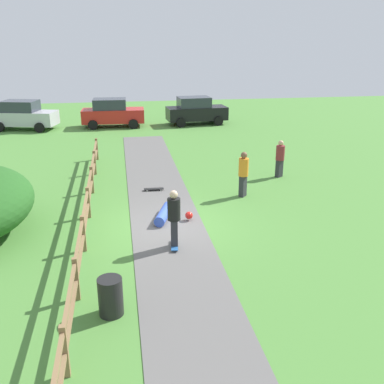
{
  "coord_description": "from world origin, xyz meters",
  "views": [
    {
      "loc": [
        -1.39,
        -13.34,
        5.97
      ],
      "look_at": [
        0.9,
        0.52,
        1.0
      ],
      "focal_mm": 41.42,
      "sensor_mm": 36.0,
      "label": 1
    }
  ],
  "objects_px": {
    "skateboard_loose": "(154,189)",
    "bystander_maroon": "(280,157)",
    "bystander_orange": "(243,172)",
    "parked_car_silver": "(23,115)",
    "skater_riding": "(174,216)",
    "parked_car_red": "(112,113)",
    "parked_car_black": "(196,111)",
    "skater_fallen": "(166,214)",
    "trash_bin": "(111,297)"
  },
  "relations": [
    {
      "from": "trash_bin",
      "to": "skateboard_loose",
      "type": "distance_m",
      "value": 8.45
    },
    {
      "from": "skater_fallen",
      "to": "bystander_orange",
      "type": "distance_m",
      "value": 3.8
    },
    {
      "from": "skater_riding",
      "to": "bystander_orange",
      "type": "relative_size",
      "value": 0.99
    },
    {
      "from": "skater_riding",
      "to": "parked_car_silver",
      "type": "bearing_deg",
      "value": 111.96
    },
    {
      "from": "parked_car_black",
      "to": "skater_fallen",
      "type": "bearing_deg",
      "value": -103.24
    },
    {
      "from": "skateboard_loose",
      "to": "parked_car_red",
      "type": "distance_m",
      "value": 14.08
    },
    {
      "from": "bystander_maroon",
      "to": "skater_fallen",
      "type": "bearing_deg",
      "value": -143.77
    },
    {
      "from": "skateboard_loose",
      "to": "parked_car_black",
      "type": "relative_size",
      "value": 0.19
    },
    {
      "from": "trash_bin",
      "to": "bystander_maroon",
      "type": "xyz_separation_m",
      "value": [
        7.33,
        9.29,
        0.46
      ]
    },
    {
      "from": "parked_car_silver",
      "to": "parked_car_red",
      "type": "distance_m",
      "value": 5.86
    },
    {
      "from": "trash_bin",
      "to": "parked_car_red",
      "type": "height_order",
      "value": "parked_car_red"
    },
    {
      "from": "skater_riding",
      "to": "parked_car_red",
      "type": "xyz_separation_m",
      "value": [
        -1.86,
        19.15,
        -0.05
      ]
    },
    {
      "from": "skater_fallen",
      "to": "parked_car_silver",
      "type": "xyz_separation_m",
      "value": [
        -7.71,
        17.0,
        0.76
      ]
    },
    {
      "from": "skater_riding",
      "to": "parked_car_red",
      "type": "bearing_deg",
      "value": 95.56
    },
    {
      "from": "bystander_orange",
      "to": "bystander_maroon",
      "type": "distance_m",
      "value": 3.17
    },
    {
      "from": "parked_car_silver",
      "to": "parked_car_red",
      "type": "bearing_deg",
      "value": -0.11
    },
    {
      "from": "skater_fallen",
      "to": "bystander_maroon",
      "type": "xyz_separation_m",
      "value": [
        5.51,
        4.04,
        0.71
      ]
    },
    {
      "from": "skater_riding",
      "to": "bystander_orange",
      "type": "bearing_deg",
      "value": 51.32
    },
    {
      "from": "skateboard_loose",
      "to": "bystander_maroon",
      "type": "distance_m",
      "value": 5.83
    },
    {
      "from": "bystander_maroon",
      "to": "bystander_orange",
      "type": "bearing_deg",
      "value": -136.2
    },
    {
      "from": "skater_riding",
      "to": "skater_fallen",
      "type": "height_order",
      "value": "skater_riding"
    },
    {
      "from": "skater_fallen",
      "to": "bystander_orange",
      "type": "bearing_deg",
      "value": 29.79
    },
    {
      "from": "parked_car_black",
      "to": "trash_bin",
      "type": "bearing_deg",
      "value": -104.65
    },
    {
      "from": "skater_fallen",
      "to": "bystander_maroon",
      "type": "bearing_deg",
      "value": 36.23
    },
    {
      "from": "skateboard_loose",
      "to": "parked_car_red",
      "type": "relative_size",
      "value": 0.19
    },
    {
      "from": "bystander_maroon",
      "to": "skateboard_loose",
      "type": "bearing_deg",
      "value": -169.95
    },
    {
      "from": "skateboard_loose",
      "to": "parked_car_silver",
      "type": "relative_size",
      "value": 0.18
    },
    {
      "from": "bystander_maroon",
      "to": "parked_car_black",
      "type": "bearing_deg",
      "value": 96.68
    },
    {
      "from": "parked_car_silver",
      "to": "parked_car_red",
      "type": "height_order",
      "value": "same"
    },
    {
      "from": "parked_car_red",
      "to": "parked_car_black",
      "type": "relative_size",
      "value": 0.98
    },
    {
      "from": "skater_riding",
      "to": "skateboard_loose",
      "type": "bearing_deg",
      "value": 92.04
    },
    {
      "from": "parked_car_silver",
      "to": "skateboard_loose",
      "type": "bearing_deg",
      "value": -61.63
    },
    {
      "from": "bystander_orange",
      "to": "skater_riding",
      "type": "bearing_deg",
      "value": -128.68
    },
    {
      "from": "parked_car_black",
      "to": "skateboard_loose",
      "type": "bearing_deg",
      "value": -106.64
    },
    {
      "from": "skater_fallen",
      "to": "parked_car_red",
      "type": "distance_m",
      "value": 17.11
    },
    {
      "from": "bystander_orange",
      "to": "parked_car_red",
      "type": "bearing_deg",
      "value": 108.53
    },
    {
      "from": "skater_riding",
      "to": "bystander_maroon",
      "type": "bearing_deg",
      "value": 48.45
    },
    {
      "from": "skater_riding",
      "to": "parked_car_red",
      "type": "relative_size",
      "value": 0.42
    },
    {
      "from": "bystander_maroon",
      "to": "parked_car_red",
      "type": "xyz_separation_m",
      "value": [
        -7.36,
        12.95,
        0.05
      ]
    },
    {
      "from": "trash_bin",
      "to": "bystander_maroon",
      "type": "bearing_deg",
      "value": 51.74
    },
    {
      "from": "skater_riding",
      "to": "parked_car_red",
      "type": "distance_m",
      "value": 19.24
    },
    {
      "from": "skateboard_loose",
      "to": "bystander_maroon",
      "type": "height_order",
      "value": "bystander_maroon"
    },
    {
      "from": "parked_car_red",
      "to": "skateboard_loose",
      "type": "bearing_deg",
      "value": -83.15
    },
    {
      "from": "bystander_maroon",
      "to": "trash_bin",
      "type": "bearing_deg",
      "value": -128.26
    },
    {
      "from": "trash_bin",
      "to": "skater_fallen",
      "type": "relative_size",
      "value": 0.59
    },
    {
      "from": "skater_riding",
      "to": "bystander_orange",
      "type": "xyz_separation_m",
      "value": [
        3.21,
        4.01,
        -0.02
      ]
    },
    {
      "from": "bystander_maroon",
      "to": "parked_car_silver",
      "type": "height_order",
      "value": "parked_car_silver"
    },
    {
      "from": "bystander_orange",
      "to": "parked_car_red",
      "type": "distance_m",
      "value": 15.97
    },
    {
      "from": "skater_riding",
      "to": "parked_car_silver",
      "type": "relative_size",
      "value": 0.4
    },
    {
      "from": "bystander_orange",
      "to": "trash_bin",
      "type": "bearing_deg",
      "value": -125.38
    }
  ]
}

